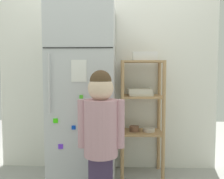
% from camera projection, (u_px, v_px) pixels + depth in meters
% --- Properties ---
extents(kitchen_wall_back, '(2.43, 0.03, 2.25)m').
position_uv_depth(kitchen_wall_back, '(107.00, 69.00, 2.79)').
color(kitchen_wall_back, silver).
rests_on(kitchen_wall_back, ground).
extents(refrigerator, '(0.60, 0.70, 1.75)m').
position_uv_depth(refrigerator, '(84.00, 94.00, 2.46)').
color(refrigerator, silver).
rests_on(refrigerator, ground).
extents(child_standing, '(0.36, 0.26, 1.11)m').
position_uv_depth(child_standing, '(101.00, 128.00, 1.90)').
color(child_standing, '#433353').
rests_on(child_standing, ground).
extents(pantry_shelf_unit, '(0.44, 0.33, 1.20)m').
position_uv_depth(pantry_shelf_unit, '(141.00, 106.00, 2.62)').
color(pantry_shelf_unit, tan).
rests_on(pantry_shelf_unit, ground).
extents(fruit_bin, '(0.25, 0.15, 0.09)m').
position_uv_depth(fruit_bin, '(146.00, 57.00, 2.57)').
color(fruit_bin, white).
rests_on(fruit_bin, pantry_shelf_unit).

